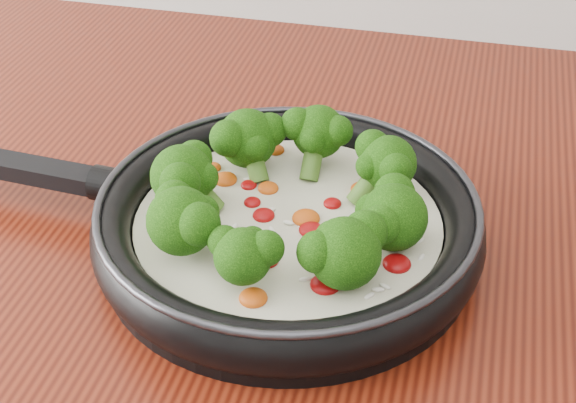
# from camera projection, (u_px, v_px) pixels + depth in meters

# --- Properties ---
(skillet) EXTENTS (0.49, 0.33, 0.09)m
(skillet) POSITION_uv_depth(u_px,v_px,m) (284.00, 219.00, 0.67)
(skillet) COLOR black
(skillet) RESTS_ON counter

